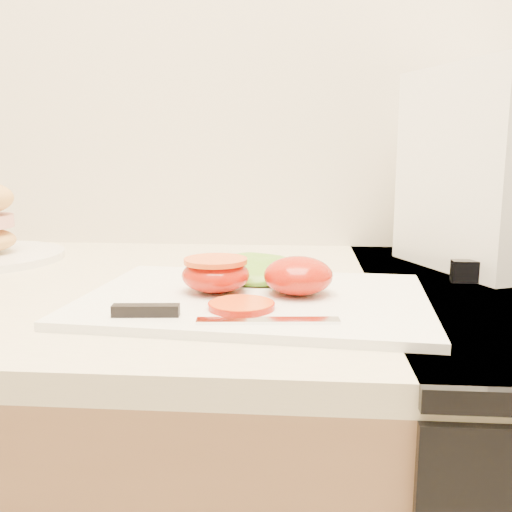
{
  "coord_description": "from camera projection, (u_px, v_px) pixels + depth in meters",
  "views": [
    {
      "loc": [
        0.08,
        0.93,
        1.11
      ],
      "look_at": [
        0.02,
        1.59,
        0.99
      ],
      "focal_mm": 40.0,
      "sensor_mm": 36.0,
      "label": 1
    }
  ],
  "objects": [
    {
      "name": "tomato_half_cut",
      "position": [
        216.0,
        273.0,
        0.68
      ],
      "size": [
        0.08,
        0.08,
        0.04
      ],
      "color": "#B92D10",
      "rests_on": "cutting_board"
    },
    {
      "name": "appliance",
      "position": [
        498.0,
        169.0,
        0.86
      ],
      "size": [
        0.28,
        0.31,
        0.3
      ],
      "primitive_type": "cube",
      "rotation": [
        0.0,
        0.0,
        0.4
      ],
      "color": "white",
      "rests_on": "counter"
    },
    {
      "name": "cutting_board",
      "position": [
        255.0,
        299.0,
        0.67
      ],
      "size": [
        0.42,
        0.32,
        0.01
      ],
      "primitive_type": "cube",
      "rotation": [
        0.0,
        0.0,
        -0.09
      ],
      "color": "white",
      "rests_on": "counter"
    },
    {
      "name": "lettuce_leaf_0",
      "position": [
        253.0,
        269.0,
        0.75
      ],
      "size": [
        0.17,
        0.15,
        0.03
      ],
      "primitive_type": "ellipsoid",
      "rotation": [
        0.0,
        0.0,
        -0.46
      ],
      "color": "#5A9F2A",
      "rests_on": "cutting_board"
    },
    {
      "name": "tomato_half_dome",
      "position": [
        298.0,
        276.0,
        0.67
      ],
      "size": [
        0.08,
        0.08,
        0.05
      ],
      "primitive_type": "ellipsoid",
      "color": "#B92D10",
      "rests_on": "cutting_board"
    },
    {
      "name": "tomato_slice_0",
      "position": [
        241.0,
        305.0,
        0.61
      ],
      "size": [
        0.07,
        0.07,
        0.01
      ],
      "primitive_type": "cylinder",
      "color": "orange",
      "rests_on": "cutting_board"
    },
    {
      "name": "knife",
      "position": [
        193.0,
        314.0,
        0.58
      ],
      "size": [
        0.23,
        0.04,
        0.01
      ],
      "rotation": [
        0.0,
        0.0,
        0.09
      ],
      "color": "silver",
      "rests_on": "cutting_board"
    }
  ]
}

